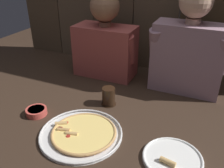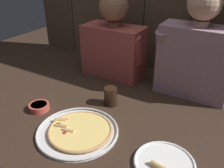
% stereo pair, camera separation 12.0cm
% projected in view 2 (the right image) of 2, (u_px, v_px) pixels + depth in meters
% --- Properties ---
extents(ground_plane, '(3.20, 3.20, 0.00)m').
position_uv_depth(ground_plane, '(107.00, 126.00, 1.20)').
color(ground_plane, '#332319').
extents(pizza_tray, '(0.39, 0.39, 0.03)m').
position_uv_depth(pizza_tray, '(78.00, 131.00, 1.15)').
color(pizza_tray, silver).
rests_on(pizza_tray, ground).
extents(dinner_plate, '(0.25, 0.25, 0.03)m').
position_uv_depth(dinner_plate, '(164.00, 163.00, 0.97)').
color(dinner_plate, white).
rests_on(dinner_plate, ground).
extents(drinking_glass, '(0.08, 0.08, 0.10)m').
position_uv_depth(drinking_glass, '(111.00, 96.00, 1.35)').
color(drinking_glass, black).
rests_on(drinking_glass, ground).
extents(dipping_bowl, '(0.11, 0.11, 0.03)m').
position_uv_depth(dipping_bowl, '(39.00, 107.00, 1.32)').
color(dipping_bowl, '#CC4C42').
rests_on(dipping_bowl, ground).
extents(diner_left, '(0.44, 0.21, 0.57)m').
position_uv_depth(diner_left, '(114.00, 39.00, 1.60)').
color(diner_left, '#AD4C47').
rests_on(diner_left, ground).
extents(diner_right, '(0.44, 0.21, 0.63)m').
position_uv_depth(diner_right, '(197.00, 48.00, 1.35)').
color(diner_right, gray).
rests_on(diner_right, ground).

